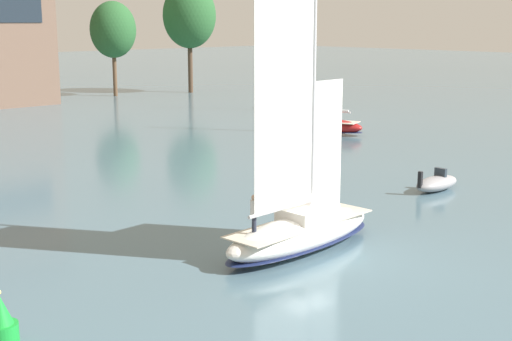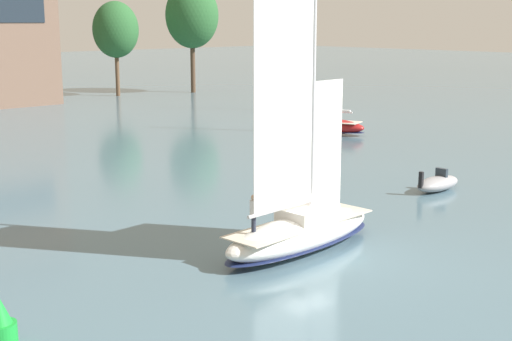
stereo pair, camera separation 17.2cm
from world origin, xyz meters
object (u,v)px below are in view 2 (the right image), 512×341
object	(u,v)px
tree_shore_left	(192,16)
sailboat_moored_far_slip	(318,124)
tree_shore_center	(116,30)
sailboat_main	(301,228)
motor_tender	(438,183)
channel_buoy	(0,324)
sailboat_moored_mid_channel	(289,104)

from	to	relation	value
tree_shore_left	sailboat_moored_far_slip	distance (m)	42.46
tree_shore_left	tree_shore_center	size ratio (longest dim) A/B	1.21
sailboat_main	motor_tender	xyz separation A→B (m)	(14.47, 2.21, -0.55)
tree_shore_left	channel_buoy	size ratio (longest dim) A/B	8.03
sailboat_main	sailboat_moored_far_slip	xyz separation A→B (m)	(26.17, 22.69, -0.19)
sailboat_main	sailboat_moored_far_slip	distance (m)	34.64
tree_shore_center	sailboat_main	world-z (taller)	tree_shore_center
tree_shore_left	tree_shore_center	world-z (taller)	tree_shore_left
sailboat_moored_mid_channel	channel_buoy	bearing A→B (deg)	-143.94
tree_shore_left	sailboat_main	xyz separation A→B (m)	(-41.33, -61.04, -9.92)
tree_shore_left	motor_tender	bearing A→B (deg)	-114.55
tree_shore_left	tree_shore_center	xyz separation A→B (m)	(-10.67, 3.26, -1.92)
sailboat_moored_mid_channel	channel_buoy	world-z (taller)	sailboat_moored_mid_channel
sailboat_moored_far_slip	sailboat_main	bearing A→B (deg)	-139.07
tree_shore_left	channel_buoy	distance (m)	83.43
tree_shore_center	channel_buoy	bearing A→B (deg)	-124.80
channel_buoy	tree_shore_center	bearing A→B (deg)	55.20
tree_shore_center	sailboat_main	xyz separation A→B (m)	(-30.66, -64.30, -8.00)
sailboat_moored_far_slip	motor_tender	size ratio (longest dim) A/B	3.25
sailboat_moored_far_slip	motor_tender	bearing A→B (deg)	-119.73
sailboat_moored_mid_channel	channel_buoy	size ratio (longest dim) A/B	6.34
sailboat_main	tree_shore_left	bearing A→B (deg)	55.90
tree_shore_left	sailboat_moored_mid_channel	xyz separation A→B (m)	(-5.40, -24.82, -10.10)
sailboat_main	sailboat_moored_mid_channel	xyz separation A→B (m)	(35.94, 36.22, -0.19)
tree_shore_left	sailboat_moored_mid_channel	world-z (taller)	tree_shore_left
tree_shore_left	motor_tender	xyz separation A→B (m)	(-26.87, -58.83, -10.47)
tree_shore_center	sailboat_moored_mid_channel	bearing A→B (deg)	-79.36
tree_shore_left	motor_tender	size ratio (longest dim) A/B	4.13
tree_shore_center	sailboat_moored_mid_channel	distance (m)	29.72
channel_buoy	tree_shore_left	bearing A→B (deg)	47.83
motor_tender	channel_buoy	world-z (taller)	channel_buoy
tree_shore_left	sailboat_moored_far_slip	world-z (taller)	tree_shore_left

